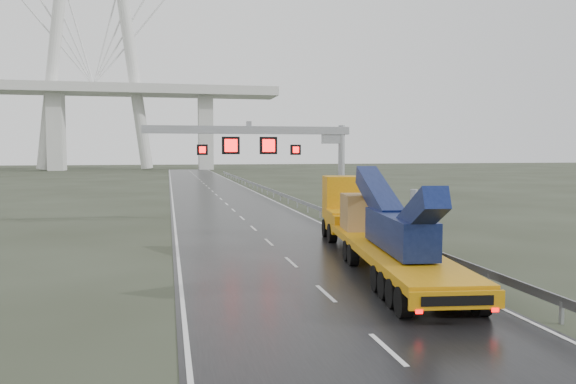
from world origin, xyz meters
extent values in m
plane|color=#2B2F21|center=(0.00, 0.00, 0.00)|extent=(400.00, 400.00, 0.00)
cube|color=black|center=(0.00, 40.00, 0.01)|extent=(11.00, 200.00, 0.02)
cube|color=silver|center=(6.90, 18.00, 0.15)|extent=(1.20, 1.20, 0.30)
cylinder|color=gray|center=(6.90, 18.00, 3.60)|extent=(0.48, 0.48, 7.20)
cube|color=gray|center=(0.00, 18.00, 6.80)|extent=(14.80, 0.55, 0.55)
cube|color=gray|center=(6.10, 18.00, 6.30)|extent=(1.40, 0.35, 0.90)
cube|color=gray|center=(0.00, 18.00, 7.25)|extent=(0.35, 0.35, 0.35)
cube|color=black|center=(-1.30, 17.95, 5.70)|extent=(1.25, 0.25, 1.25)
cube|color=#FF0C0C|center=(-1.30, 17.81, 5.70)|extent=(0.90, 0.02, 0.90)
cube|color=black|center=(1.40, 17.95, 5.70)|extent=(1.25, 0.25, 1.25)
cube|color=#FF0C0C|center=(1.40, 17.81, 5.70)|extent=(0.90, 0.02, 0.90)
cube|color=black|center=(-3.30, 17.95, 5.40)|extent=(0.75, 0.25, 0.75)
cube|color=#FF0C0C|center=(-3.30, 17.81, 5.40)|extent=(0.54, 0.02, 0.54)
cube|color=black|center=(3.40, 17.95, 5.40)|extent=(0.75, 0.25, 0.75)
cube|color=#FF0C0C|center=(3.40, 17.81, 5.40)|extent=(0.54, 0.02, 0.54)
cube|color=silver|center=(-35.00, 140.00, 10.50)|extent=(4.00, 6.00, 21.00)
cube|color=silver|center=(5.00, 140.00, 10.50)|extent=(4.00, 6.00, 21.00)
cube|color=orange|center=(3.64, 0.49, 1.07)|extent=(4.64, 14.47, 0.36)
cube|color=orange|center=(2.71, -6.72, 0.86)|extent=(2.94, 0.50, 0.56)
cube|color=black|center=(2.70, -6.79, 0.86)|extent=(2.22, 0.31, 0.30)
cube|color=#FF0505|center=(1.54, -6.64, 0.56)|extent=(0.23, 0.07, 0.12)
cube|color=#FF0505|center=(3.86, -6.94, 0.56)|extent=(0.23, 0.07, 0.12)
cube|color=orange|center=(4.60, 7.94, 1.47)|extent=(2.78, 1.55, 0.51)
cube|color=orange|center=(4.81, 9.56, 1.22)|extent=(3.01, 3.36, 1.22)
cube|color=orange|center=(5.04, 11.37, 2.44)|extent=(2.78, 2.34, 2.64)
cube|color=black|center=(5.17, 12.40, 2.74)|extent=(2.32, 0.35, 1.22)
cube|color=#0E1944|center=(3.51, -0.52, 2.03)|extent=(2.19, 6.23, 1.42)
cube|color=#0E1944|center=(3.96, 3.00, 3.25)|extent=(1.72, 5.68, 2.60)
cube|color=#0E1944|center=(3.19, -3.04, 2.95)|extent=(1.42, 4.11, 2.45)
cylinder|color=gray|center=(4.11, -0.60, 2.95)|extent=(0.34, 0.34, 1.63)
cube|color=#B18450|center=(4.31, 5.73, 2.16)|extent=(2.50, 2.50, 1.83)
cylinder|color=black|center=(3.06, -4.05, 0.51)|extent=(3.05, 1.38, 1.02)
cylinder|color=black|center=(3.96, 3.00, 0.51)|extent=(3.05, 1.38, 1.02)
cylinder|color=black|center=(5.01, 11.17, 0.56)|extent=(2.86, 1.46, 1.12)
cylinder|color=gray|center=(7.86, 14.98, 1.15)|extent=(0.08, 0.08, 2.30)
cylinder|color=gray|center=(8.82, 14.98, 1.15)|extent=(0.08, 0.08, 2.30)
cube|color=yellow|center=(8.34, 14.98, 2.06)|extent=(1.26, 0.58, 0.38)
cube|color=#512F17|center=(8.34, 14.98, 1.58)|extent=(1.26, 0.58, 0.43)
cube|color=red|center=(6.69, 18.91, 0.59)|extent=(0.79, 0.63, 1.18)
camera|label=1|loc=(-5.68, -21.78, 5.33)|focal=35.00mm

